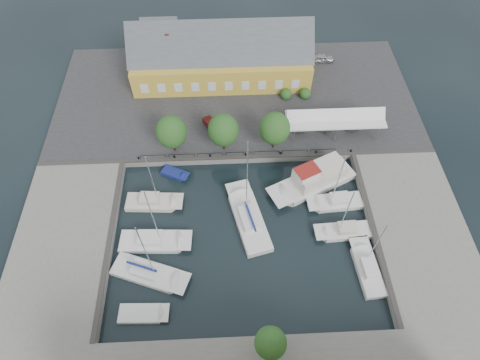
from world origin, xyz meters
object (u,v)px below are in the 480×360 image
Objects in this scene: car_silver at (323,58)px; launch_sw at (143,314)px; warehouse at (218,57)px; east_boat_a at (336,203)px; launch_nw at (175,174)px; west_boat_c at (154,242)px; east_boat_c at (367,269)px; east_boat_b at (343,232)px; tent_canopy at (335,119)px; trawler at (315,180)px; west_boat_d at (149,274)px; center_sailboat at (249,219)px; west_boat_b at (153,203)px; car_red at (211,125)px.

car_silver reaches higher than launch_sw.
east_boat_a is (15.10, -25.72, -4.17)m from warehouse.
launch_nw is at bearing -107.81° from warehouse.
east_boat_a is 0.88× the size of west_boat_c.
car_silver is 0.38× the size of east_boat_c.
east_boat_b is at bearing -25.19° from launch_nw.
east_boat_a is at bearing -97.17° from tent_canopy.
west_boat_d is (-21.39, -12.15, -0.75)m from trawler.
east_boat_a is at bearing 20.39° from west_boat_d.
car_silver is 0.26× the size of center_sailboat.
trawler is 8.12m from east_boat_b.
center_sailboat is at bearing 168.93° from east_boat_b.
launch_sw is (0.05, -14.58, -0.17)m from west_boat_b.
center_sailboat is at bearing 153.91° from car_silver.
tent_canopy is at bearing 91.30° from east_boat_c.
warehouse is at bearing 116.91° from east_boat_b.
car_silver is at bearing 85.42° from east_boat_b.
launch_sw is at bearing -159.32° from east_boat_b.
car_silver is at bearing 54.41° from west_boat_d.
west_boat_d is at bearing 178.82° from east_boat_c.
west_boat_c is at bearing -167.45° from center_sailboat.
east_boat_b is at bearing 10.61° from west_boat_d.
car_silver reaches higher than launch_nw.
warehouse reaches higher than trawler.
car_silver is at bearing 57.30° from launch_sw.
east_boat_b is at bearing 20.68° from launch_sw.
east_boat_b is (16.45, -17.76, -1.36)m from car_red.
west_boat_b is 0.87× the size of west_boat_c.
west_boat_c reaches higher than car_silver.
car_silver is 25.51m from trawler.
car_red is at bearing 128.71° from east_boat_c.
east_boat_b is at bearing -94.68° from tent_canopy.
car_red is (-1.18, -12.32, -2.81)m from warehouse.
car_silver is at bearing 85.53° from tent_canopy.
launch_nw is (-5.21, -7.57, -1.53)m from car_red.
warehouse is 39.26m from east_boat_c.
east_boat_a is at bearing 173.73° from car_silver.
east_boat_c reaches higher than launch_nw.
center_sailboat is (4.65, -15.45, -1.25)m from car_red.
east_boat_b is at bearing -63.09° from warehouse.
west_boat_b is 5.41m from launch_nw.
center_sailboat is (3.46, -27.77, -4.07)m from warehouse.
car_silver is 28.45m from east_boat_a.
east_boat_b is 0.82× the size of west_boat_c.
west_boat_b is 1.82× the size of launch_sw.
car_red is at bearing 68.23° from west_boat_c.
west_boat_c is at bearing 140.76° from car_silver.
tent_canopy is 3.32× the size of launch_nw.
east_boat_c is at bearing -28.30° from center_sailboat.
warehouse is at bearing 77.17° from launch_sw.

